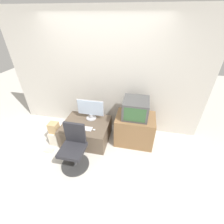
# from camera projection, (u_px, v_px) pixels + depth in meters

# --- Properties ---
(ground_plane) EXTENTS (12.00, 12.00, 0.00)m
(ground_plane) POSITION_uv_depth(u_px,v_px,m) (88.00, 164.00, 2.90)
(ground_plane) COLOR beige
(wall_back) EXTENTS (4.40, 0.05, 2.60)m
(wall_back) POSITION_uv_depth(u_px,v_px,m) (103.00, 76.00, 3.27)
(wall_back) COLOR beige
(wall_back) RESTS_ON ground_plane
(desk) EXTENTS (0.99, 0.82, 0.44)m
(desk) POSITION_uv_depth(u_px,v_px,m) (87.00, 131.00, 3.38)
(desk) COLOR brown
(desk) RESTS_ON ground_plane
(side_stand) EXTENTS (0.81, 0.60, 0.66)m
(side_stand) POSITION_uv_depth(u_px,v_px,m) (135.00, 129.00, 3.28)
(side_stand) COLOR olive
(side_stand) RESTS_ON ground_plane
(main_monitor) EXTENTS (0.60, 0.22, 0.47)m
(main_monitor) POSITION_uv_depth(u_px,v_px,m) (91.00, 109.00, 3.28)
(main_monitor) COLOR #B2B2B7
(main_monitor) RESTS_ON desk
(keyboard) EXTENTS (0.35, 0.13, 0.01)m
(keyboard) POSITION_uv_depth(u_px,v_px,m) (84.00, 128.00, 3.11)
(keyboard) COLOR silver
(keyboard) RESTS_ON desk
(mouse) EXTENTS (0.07, 0.03, 0.03)m
(mouse) POSITION_uv_depth(u_px,v_px,m) (94.00, 130.00, 3.05)
(mouse) COLOR silver
(mouse) RESTS_ON desk
(crt_tv) EXTENTS (0.51, 0.52, 0.38)m
(crt_tv) POSITION_uv_depth(u_px,v_px,m) (136.00, 108.00, 3.02)
(crt_tv) COLOR #474747
(crt_tv) RESTS_ON side_stand
(office_chair) EXTENTS (0.52, 0.52, 0.87)m
(office_chair) POSITION_uv_depth(u_px,v_px,m) (74.00, 150.00, 2.73)
(office_chair) COLOR #333333
(office_chair) RESTS_ON ground_plane
(cardboard_box_lower) EXTENTS (0.21, 0.27, 0.31)m
(cardboard_box_lower) POSITION_uv_depth(u_px,v_px,m) (56.00, 137.00, 3.33)
(cardboard_box_lower) COLOR beige
(cardboard_box_lower) RESTS_ON ground_plane
(cardboard_box_upper) EXTENTS (0.19, 0.17, 0.22)m
(cardboard_box_upper) POSITION_uv_depth(u_px,v_px,m) (54.00, 128.00, 3.18)
(cardboard_box_upper) COLOR tan
(cardboard_box_upper) RESTS_ON cardboard_box_lower
(book) EXTENTS (0.20, 0.13, 0.02)m
(book) POSITION_uv_depth(u_px,v_px,m) (49.00, 150.00, 3.18)
(book) COLOR beige
(book) RESTS_ON ground_plane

